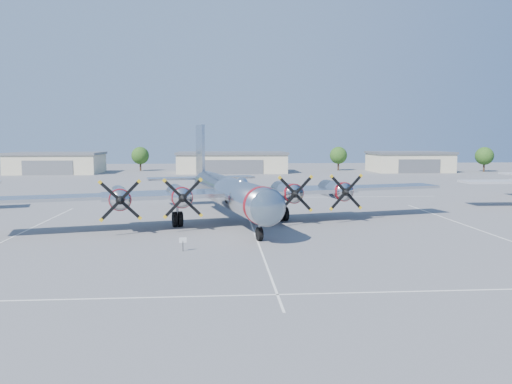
{
  "coord_description": "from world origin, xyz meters",
  "views": [
    {
      "loc": [
        -3.26,
        -49.54,
        8.88
      ],
      "look_at": [
        0.63,
        3.31,
        3.2
      ],
      "focal_mm": 35.0,
      "sensor_mm": 36.0,
      "label": 1
    }
  ],
  "objects": [
    {
      "name": "tree_east",
      "position": [
        30.0,
        88.0,
        4.22
      ],
      "size": [
        4.8,
        4.8,
        6.64
      ],
      "color": "#382619",
      "rests_on": "ground"
    },
    {
      "name": "tree_far_east",
      "position": [
        68.0,
        80.0,
        4.22
      ],
      "size": [
        4.8,
        4.8,
        6.64
      ],
      "color": "#382619",
      "rests_on": "ground"
    },
    {
      "name": "info_placard",
      "position": [
        -6.18,
        -10.49,
        0.79
      ],
      "size": [
        0.58,
        0.2,
        1.12
      ],
      "rotation": [
        0.0,
        0.0,
        0.27
      ],
      "color": "black",
      "rests_on": "ground"
    },
    {
      "name": "ground",
      "position": [
        0.0,
        0.0,
        0.0
      ],
      "size": [
        260.0,
        260.0,
        0.0
      ],
      "primitive_type": "plane",
      "color": "#555557",
      "rests_on": "ground"
    },
    {
      "name": "hangar_west",
      "position": [
        -45.0,
        81.96,
        2.71
      ],
      "size": [
        22.6,
        14.6,
        5.4
      ],
      "color": "#C2B89A",
      "rests_on": "ground"
    },
    {
      "name": "parking_lines",
      "position": [
        0.0,
        -1.75,
        0.01
      ],
      "size": [
        60.0,
        50.08,
        0.01
      ],
      "color": "silver",
      "rests_on": "ground"
    },
    {
      "name": "main_bomber_b29",
      "position": [
        -2.49,
        4.2,
        0.0
      ],
      "size": [
        54.85,
        43.55,
        10.71
      ],
      "primitive_type": null,
      "rotation": [
        0.0,
        0.0,
        0.24
      ],
      "color": "silver",
      "rests_on": "ground"
    },
    {
      "name": "hangar_center",
      "position": [
        0.0,
        81.96,
        2.71
      ],
      "size": [
        28.6,
        14.6,
        5.4
      ],
      "color": "#C2B89A",
      "rests_on": "ground"
    },
    {
      "name": "hangar_east",
      "position": [
        48.0,
        81.96,
        2.71
      ],
      "size": [
        20.6,
        14.6,
        5.4
      ],
      "color": "#C2B89A",
      "rests_on": "ground"
    },
    {
      "name": "tree_west",
      "position": [
        -25.0,
        90.0,
        4.22
      ],
      "size": [
        4.8,
        4.8,
        6.64
      ],
      "color": "#382619",
      "rests_on": "ground"
    }
  ]
}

